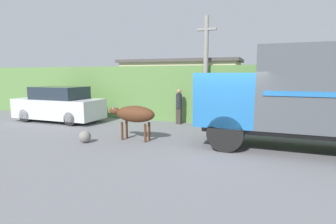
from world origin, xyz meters
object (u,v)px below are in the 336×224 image
(utility_pole, at_px, (206,69))
(brown_cow, at_px, (134,114))
(roadside_rock, at_px, (85,137))
(pedestrian_on_hill, at_px, (179,104))
(parked_suv, at_px, (59,105))
(cargo_truck, at_px, (305,94))

(utility_pole, bearing_deg, brown_cow, -115.78)
(brown_cow, relative_size, roadside_rock, 4.38)
(brown_cow, bearing_deg, pedestrian_on_hill, 68.94)
(brown_cow, xyz_separation_m, parked_suv, (-5.50, 2.11, -0.10))
(parked_suv, bearing_deg, brown_cow, -21.53)
(brown_cow, bearing_deg, roadside_rock, -158.76)
(roadside_rock, bearing_deg, parked_suv, 142.51)
(brown_cow, relative_size, utility_pole, 0.37)
(cargo_truck, distance_m, brown_cow, 5.76)
(parked_suv, relative_size, pedestrian_on_hill, 2.68)
(utility_pole, relative_size, roadside_rock, 11.84)
(cargo_truck, distance_m, parked_suv, 11.29)
(cargo_truck, distance_m, pedestrian_on_hill, 5.91)
(pedestrian_on_hill, xyz_separation_m, roadside_rock, (-2.04, -4.52, -0.76))
(brown_cow, xyz_separation_m, utility_pole, (1.80, 3.74, 1.69))
(brown_cow, height_order, parked_suv, parked_suv)
(cargo_truck, xyz_separation_m, utility_pole, (-3.86, 3.05, 0.84))
(pedestrian_on_hill, height_order, utility_pole, utility_pole)
(utility_pole, bearing_deg, cargo_truck, -38.33)
(utility_pole, bearing_deg, roadside_rock, -124.88)
(cargo_truck, height_order, parked_suv, cargo_truck)
(brown_cow, height_order, utility_pole, utility_pole)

